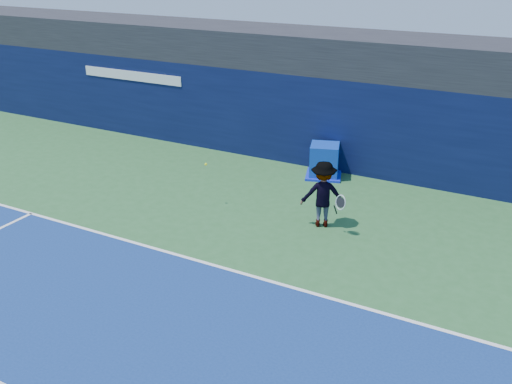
# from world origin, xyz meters

# --- Properties ---
(ground) EXTENTS (80.00, 80.00, 0.00)m
(ground) POSITION_xyz_m (0.00, 0.00, 0.00)
(ground) COLOR #2A5E2E
(ground) RESTS_ON ground
(baseline) EXTENTS (24.00, 0.10, 0.01)m
(baseline) POSITION_xyz_m (0.00, 3.00, 0.01)
(baseline) COLOR white
(baseline) RESTS_ON ground
(stadium_band) EXTENTS (36.00, 3.00, 1.20)m
(stadium_band) POSITION_xyz_m (0.00, 11.50, 3.60)
(stadium_band) COLOR black
(stadium_band) RESTS_ON back_wall_assembly
(back_wall_assembly) EXTENTS (36.00, 1.03, 3.00)m
(back_wall_assembly) POSITION_xyz_m (-0.00, 10.50, 1.50)
(back_wall_assembly) COLOR #091034
(back_wall_assembly) RESTS_ON ground
(equipment_cart) EXTENTS (1.39, 1.39, 1.06)m
(equipment_cart) POSITION_xyz_m (1.04, 9.45, 0.48)
(equipment_cart) COLOR #0B30A4
(equipment_cart) RESTS_ON ground
(tennis_player) EXTENTS (1.41, 1.07, 1.78)m
(tennis_player) POSITION_xyz_m (2.32, 6.12, 0.89)
(tennis_player) COLOR white
(tennis_player) RESTS_ON ground
(tennis_ball) EXTENTS (0.07, 0.07, 0.07)m
(tennis_ball) POSITION_xyz_m (-1.05, 5.79, 1.23)
(tennis_ball) COLOR yellow
(tennis_ball) RESTS_ON ground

